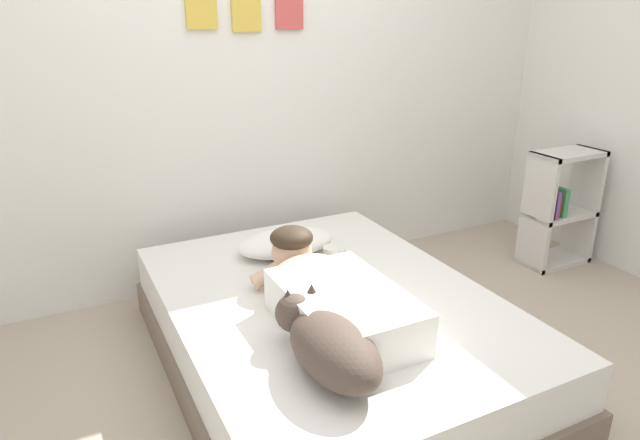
{
  "coord_description": "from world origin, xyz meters",
  "views": [
    {
      "loc": [
        -1.12,
        -1.71,
        1.57
      ],
      "look_at": [
        0.03,
        0.57,
        0.62
      ],
      "focal_mm": 31.66,
      "sensor_mm": 36.0,
      "label": 1
    }
  ],
  "objects": [
    {
      "name": "ground_plane",
      "position": [
        0.0,
        0.0,
        0.0
      ],
      "size": [
        12.43,
        12.43,
        0.0
      ],
      "primitive_type": "plane",
      "color": "tan"
    },
    {
      "name": "back_wall",
      "position": [
        -0.0,
        1.44,
        1.25
      ],
      "size": [
        4.21,
        0.12,
        2.5
      ],
      "color": "silver",
      "rests_on": "ground"
    },
    {
      "name": "bed",
      "position": [
        -0.07,
        0.28,
        0.18
      ],
      "size": [
        1.4,
        1.91,
        0.37
      ],
      "color": "#726051",
      "rests_on": "ground"
    },
    {
      "name": "pillow",
      "position": [
        -0.05,
        0.81,
        0.43
      ],
      "size": [
        0.52,
        0.32,
        0.11
      ],
      "primitive_type": "ellipsoid",
      "color": "white",
      "rests_on": "bed"
    },
    {
      "name": "person_lying",
      "position": [
        -0.15,
        0.13,
        0.48
      ],
      "size": [
        0.43,
        0.92,
        0.27
      ],
      "color": "white",
      "rests_on": "bed"
    },
    {
      "name": "dog",
      "position": [
        -0.33,
        -0.21,
        0.47
      ],
      "size": [
        0.26,
        0.57,
        0.21
      ],
      "color": "#4C3D33",
      "rests_on": "bed"
    },
    {
      "name": "coffee_cup",
      "position": [
        0.12,
        0.61,
        0.41
      ],
      "size": [
        0.12,
        0.09,
        0.07
      ],
      "color": "white",
      "rests_on": "bed"
    },
    {
      "name": "cell_phone",
      "position": [
        0.04,
        -0.12,
        0.37
      ],
      "size": [
        0.07,
        0.14,
        0.01
      ],
      "primitive_type": "cube",
      "color": "black",
      "rests_on": "bed"
    },
    {
      "name": "bookshelf",
      "position": [
        1.79,
        0.65,
        0.38
      ],
      "size": [
        0.45,
        0.24,
        0.75
      ],
      "color": "silver",
      "rests_on": "ground"
    }
  ]
}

